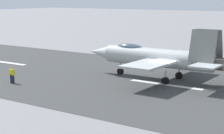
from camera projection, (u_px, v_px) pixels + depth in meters
name	position (u px, v px, depth m)	size (l,w,h in m)	color
ground_plane	(164.00, 85.00, 39.74)	(400.00, 400.00, 0.00)	gray
runway_strip	(164.00, 84.00, 39.73)	(240.00, 26.00, 0.02)	#3C3E3D
fighter_jet	(157.00, 57.00, 41.72)	(16.48, 13.30, 5.65)	#B0B6B6
crew_person	(12.00, 75.00, 40.15)	(0.70, 0.36, 1.74)	#1E2338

